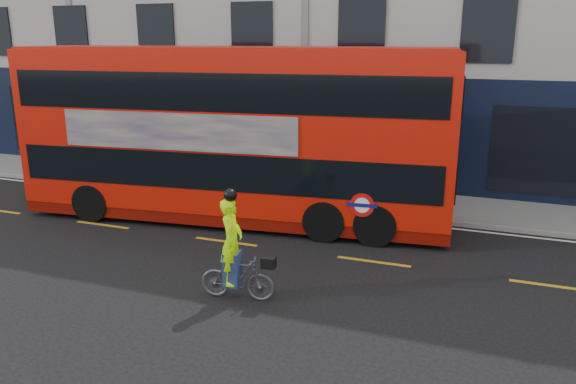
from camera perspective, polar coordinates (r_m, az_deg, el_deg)
The scene contains 7 objects.
ground at distance 13.95m, azimuth -9.06°, elevation -7.05°, with size 120.00×120.00×0.00m, color black.
pavement at distance 19.53m, azimuth 0.21°, elevation -0.05°, with size 60.00×3.00×0.12m, color gray.
kerb at distance 18.18m, azimuth -1.42°, elevation -1.23°, with size 60.00×0.12×0.13m, color gray.
road_edge_line at distance 17.93m, azimuth -1.77°, elevation -1.68°, with size 58.00×0.10×0.01m, color silver.
lane_dashes at distance 15.18m, azimuth -6.31°, elevation -5.03°, with size 58.00×0.12×0.01m, color #C68A17, non-canonical shape.
bus at distance 16.43m, azimuth -5.36°, elevation 5.90°, with size 12.69×4.12×5.03m.
cyclist at distance 11.69m, azimuth -5.39°, elevation -7.07°, with size 1.64×0.71×2.39m.
Camera 1 is at (6.44, -11.17, 5.31)m, focal length 35.00 mm.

